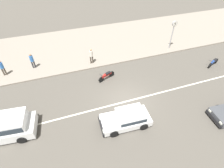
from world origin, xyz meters
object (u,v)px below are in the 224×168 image
at_px(minivan_white_2, 1,127).
at_px(street_clock, 173,29).
at_px(motorcycle_2, 213,62).
at_px(hatchback_white_4, 127,118).
at_px(pedestrian_mid_kerb, 32,60).
at_px(motorcycle_1, 106,76).
at_px(pedestrian_by_shop, 91,55).
at_px(pedestrian_far_end, 2,67).

height_order(minivan_white_2, street_clock, street_clock).
height_order(minivan_white_2, motorcycle_2, minivan_white_2).
bearing_deg(hatchback_white_4, pedestrian_mid_kerb, 124.16).
bearing_deg(motorcycle_1, minivan_white_2, -157.83).
height_order(hatchback_white_4, pedestrian_by_shop, pedestrian_by_shop).
distance_m(street_clock, pedestrian_mid_kerb, 15.26).
distance_m(minivan_white_2, pedestrian_far_end, 7.11).
height_order(hatchback_white_4, pedestrian_mid_kerb, pedestrian_mid_kerb).
xyz_separation_m(hatchback_white_4, pedestrian_mid_kerb, (-6.32, 9.32, 0.48)).
xyz_separation_m(street_clock, pedestrian_far_end, (-17.80, 0.77, -1.46)).
distance_m(hatchback_white_4, street_clock, 12.20).
xyz_separation_m(minivan_white_2, hatchback_white_4, (8.35, -1.88, -0.26)).
bearing_deg(pedestrian_far_end, motorcycle_1, -21.74).
bearing_deg(pedestrian_far_end, minivan_white_2, -84.90).
xyz_separation_m(hatchback_white_4, street_clock, (8.82, 8.19, 1.97)).
bearing_deg(street_clock, pedestrian_by_shop, 179.91).
bearing_deg(motorcycle_1, pedestrian_mid_kerb, 148.29).
bearing_deg(motorcycle_2, pedestrian_far_end, 165.82).
bearing_deg(minivan_white_2, motorcycle_1, 22.17).
bearing_deg(pedestrian_mid_kerb, pedestrian_by_shop, -10.89).
height_order(hatchback_white_4, street_clock, street_clock).
relative_size(pedestrian_mid_kerb, pedestrian_by_shop, 0.94).
height_order(motorcycle_2, street_clock, street_clock).
bearing_deg(street_clock, minivan_white_2, -159.82).
distance_m(hatchback_white_4, motorcycle_1, 5.34).
bearing_deg(pedestrian_by_shop, hatchback_white_4, -86.01).
bearing_deg(motorcycle_2, minivan_white_2, -174.33).
xyz_separation_m(motorcycle_1, pedestrian_by_shop, (-0.69, 2.88, 0.72)).
distance_m(pedestrian_mid_kerb, pedestrian_by_shop, 5.86).
distance_m(pedestrian_by_shop, pedestrian_far_end, 8.44).
relative_size(hatchback_white_4, motorcycle_2, 2.07).
bearing_deg(hatchback_white_4, motorcycle_2, 18.71).
xyz_separation_m(pedestrian_mid_kerb, pedestrian_far_end, (-2.66, -0.35, 0.04)).
bearing_deg(pedestrian_mid_kerb, motorcycle_1, -31.71).
xyz_separation_m(pedestrian_mid_kerb, pedestrian_by_shop, (5.75, -1.11, 0.07)).
xyz_separation_m(hatchback_white_4, motorcycle_2, (11.32, 3.83, -0.17)).
relative_size(pedestrian_by_shop, pedestrian_far_end, 1.03).
height_order(minivan_white_2, pedestrian_by_shop, pedestrian_by_shop).
xyz_separation_m(street_clock, pedestrian_mid_kerb, (-15.14, 1.12, -1.49)).
relative_size(motorcycle_2, pedestrian_by_shop, 1.06).
xyz_separation_m(pedestrian_by_shop, pedestrian_far_end, (-8.41, 0.75, -0.03)).
distance_m(motorcycle_2, pedestrian_mid_kerb, 18.49).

